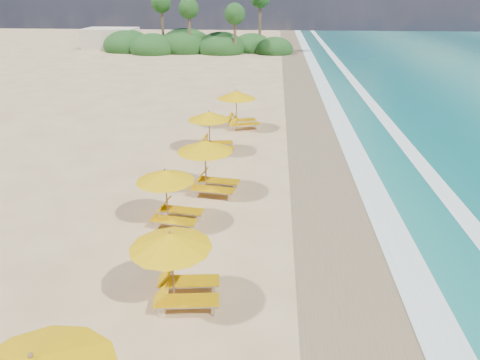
% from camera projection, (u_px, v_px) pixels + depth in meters
% --- Properties ---
extents(ground, '(160.00, 160.00, 0.00)m').
position_uv_depth(ground, '(240.00, 208.00, 17.34)').
color(ground, tan).
rests_on(ground, ground).
extents(wet_sand, '(4.00, 160.00, 0.01)m').
position_uv_depth(wet_sand, '(343.00, 212.00, 17.05)').
color(wet_sand, '#897052').
rests_on(wet_sand, ground).
extents(surf_foam, '(4.00, 160.00, 0.01)m').
position_uv_depth(surf_foam, '(415.00, 214.00, 16.85)').
color(surf_foam, white).
rests_on(surf_foam, ground).
extents(station_1, '(2.56, 2.42, 2.22)m').
position_uv_depth(station_1, '(179.00, 263.00, 11.69)').
color(station_1, olive).
rests_on(station_1, ground).
extents(station_2, '(2.51, 2.38, 2.13)m').
position_uv_depth(station_2, '(171.00, 193.00, 15.79)').
color(station_2, olive).
rests_on(station_2, ground).
extents(station_3, '(2.75, 2.61, 2.35)m').
position_uv_depth(station_3, '(210.00, 163.00, 18.15)').
color(station_3, olive).
rests_on(station_3, ground).
extents(station_4, '(2.64, 2.52, 2.22)m').
position_uv_depth(station_4, '(213.00, 129.00, 22.86)').
color(station_4, olive).
rests_on(station_4, ground).
extents(station_5, '(3.04, 2.97, 2.39)m').
position_uv_depth(station_5, '(239.00, 107.00, 26.70)').
color(station_5, olive).
rests_on(station_5, ground).
extents(treeline, '(25.80, 8.80, 9.74)m').
position_uv_depth(treeline, '(193.00, 44.00, 59.25)').
color(treeline, '#163D14').
rests_on(treeline, ground).
extents(beach_building, '(7.00, 5.00, 2.80)m').
position_uv_depth(beach_building, '(111.00, 39.00, 62.22)').
color(beach_building, beige).
rests_on(beach_building, ground).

